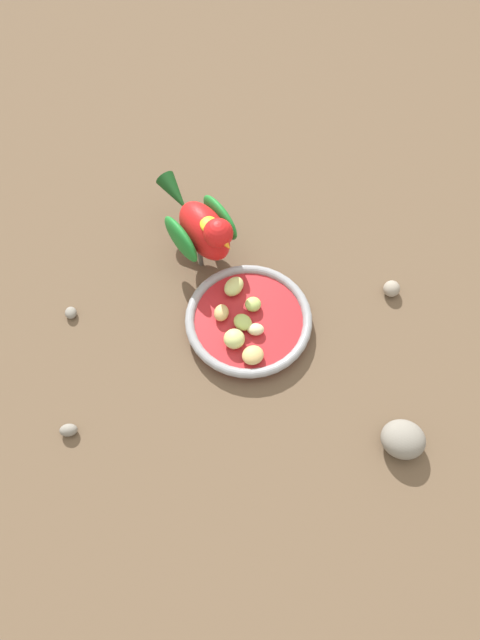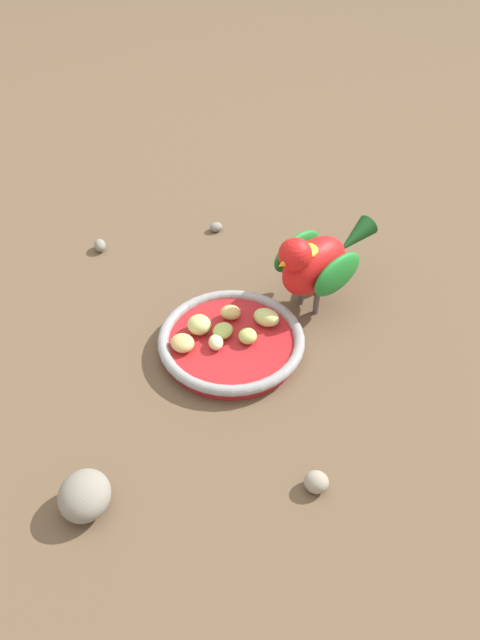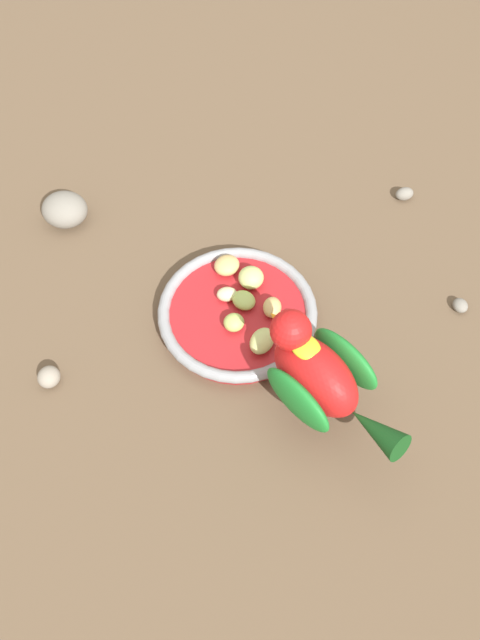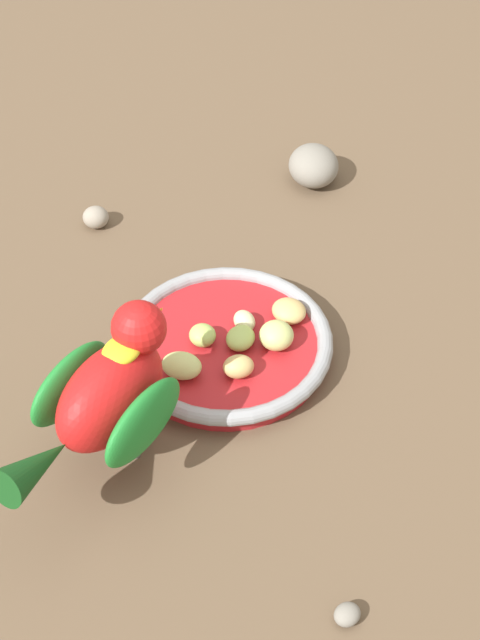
{
  "view_description": "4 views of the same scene",
  "coord_description": "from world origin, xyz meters",
  "px_view_note": "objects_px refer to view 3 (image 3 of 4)",
  "views": [
    {
      "loc": [
        -0.28,
        0.35,
        0.84
      ],
      "look_at": [
        -0.01,
        0.04,
        0.06
      ],
      "focal_mm": 32.39,
      "sensor_mm": 36.0,
      "label": 1
    },
    {
      "loc": [
        -0.54,
        -0.35,
        0.66
      ],
      "look_at": [
        0.0,
        -0.0,
        0.06
      ],
      "focal_mm": 36.63,
      "sensor_mm": 36.0,
      "label": 2
    },
    {
      "loc": [
        0.28,
        -0.39,
        0.77
      ],
      "look_at": [
        0.02,
        -0.02,
        0.06
      ],
      "focal_mm": 39.0,
      "sensor_mm": 36.0,
      "label": 3
    },
    {
      "loc": [
        0.58,
        0.23,
        0.68
      ],
      "look_at": [
        0.01,
        0.03,
        0.07
      ],
      "focal_mm": 52.71,
      "sensor_mm": 36.0,
      "label": 4
    }
  ],
  "objects_px": {
    "parrot": "(318,375)",
    "pebble_0": "(460,305)",
    "feeding_bowl": "(235,313)",
    "pebble_1": "(404,194)",
    "apple_piece_5": "(234,322)",
    "rock_large": "(65,210)",
    "apple_piece_1": "(227,294)",
    "apple_piece_2": "(227,265)",
    "apple_piece_4": "(272,307)",
    "apple_piece_3": "(262,341)",
    "apple_piece_0": "(246,301)",
    "apple_piece_6": "(251,278)",
    "pebble_2": "(49,377)"
  },
  "relations": [
    {
      "from": "parrot",
      "to": "apple_piece_5",
      "type": "bearing_deg",
      "value": 1.29
    },
    {
      "from": "apple_piece_5",
      "to": "apple_piece_6",
      "type": "bearing_deg",
      "value": 106.88
    },
    {
      "from": "apple_piece_2",
      "to": "rock_large",
      "type": "height_order",
      "value": "rock_large"
    },
    {
      "from": "apple_piece_4",
      "to": "pebble_2",
      "type": "height_order",
      "value": "apple_piece_4"
    },
    {
      "from": "apple_piece_1",
      "to": "rock_large",
      "type": "height_order",
      "value": "rock_large"
    },
    {
      "from": "apple_piece_4",
      "to": "parrot",
      "type": "xyz_separation_m",
      "value": [
        0.11,
        -0.08,
        0.05
      ]
    },
    {
      "from": "apple_piece_3",
      "to": "pebble_2",
      "type": "relative_size",
      "value": 1.3
    },
    {
      "from": "pebble_1",
      "to": "apple_piece_1",
      "type": "bearing_deg",
      "value": -108.35
    },
    {
      "from": "apple_piece_1",
      "to": "apple_piece_2",
      "type": "relative_size",
      "value": 0.77
    },
    {
      "from": "apple_piece_4",
      "to": "pebble_2",
      "type": "xyz_separation_m",
      "value": [
        -0.17,
        -0.23,
        -0.02
      ]
    },
    {
      "from": "apple_piece_0",
      "to": "apple_piece_6",
      "type": "height_order",
      "value": "apple_piece_6"
    },
    {
      "from": "pebble_2",
      "to": "apple_piece_5",
      "type": "bearing_deg",
      "value": 51.8
    },
    {
      "from": "apple_piece_0",
      "to": "apple_piece_6",
      "type": "xyz_separation_m",
      "value": [
        -0.01,
        0.03,
        0.0
      ]
    },
    {
      "from": "apple_piece_0",
      "to": "apple_piece_6",
      "type": "bearing_deg",
      "value": 113.92
    },
    {
      "from": "apple_piece_3",
      "to": "pebble_1",
      "type": "distance_m",
      "value": 0.34
    },
    {
      "from": "apple_piece_3",
      "to": "apple_piece_2",
      "type": "bearing_deg",
      "value": 145.77
    },
    {
      "from": "apple_piece_1",
      "to": "apple_piece_4",
      "type": "distance_m",
      "value": 0.06
    },
    {
      "from": "apple_piece_3",
      "to": "rock_large",
      "type": "relative_size",
      "value": 0.59
    },
    {
      "from": "feeding_bowl",
      "to": "pebble_1",
      "type": "distance_m",
      "value": 0.32
    },
    {
      "from": "rock_large",
      "to": "pebble_0",
      "type": "height_order",
      "value": "rock_large"
    },
    {
      "from": "feeding_bowl",
      "to": "apple_piece_6",
      "type": "distance_m",
      "value": 0.05
    },
    {
      "from": "parrot",
      "to": "apple_piece_6",
      "type": "bearing_deg",
      "value": -18.15
    },
    {
      "from": "apple_piece_2",
      "to": "apple_piece_6",
      "type": "distance_m",
      "value": 0.04
    },
    {
      "from": "apple_piece_1",
      "to": "rock_large",
      "type": "distance_m",
      "value": 0.28
    },
    {
      "from": "apple_piece_5",
      "to": "rock_large",
      "type": "xyz_separation_m",
      "value": [
        -0.31,
        0.02,
        -0.01
      ]
    },
    {
      "from": "apple_piece_1",
      "to": "pebble_2",
      "type": "distance_m",
      "value": 0.25
    },
    {
      "from": "apple_piece_1",
      "to": "pebble_2",
      "type": "xyz_separation_m",
      "value": [
        -0.11,
        -0.22,
        -0.02
      ]
    },
    {
      "from": "apple_piece_2",
      "to": "pebble_2",
      "type": "bearing_deg",
      "value": -108.86
    },
    {
      "from": "apple_piece_3",
      "to": "apple_piece_4",
      "type": "distance_m",
      "value": 0.05
    },
    {
      "from": "apple_piece_2",
      "to": "apple_piece_4",
      "type": "distance_m",
      "value": 0.09
    },
    {
      "from": "apple_piece_1",
      "to": "apple_piece_6",
      "type": "bearing_deg",
      "value": 71.28
    },
    {
      "from": "parrot",
      "to": "rock_large",
      "type": "bearing_deg",
      "value": 7.22
    },
    {
      "from": "apple_piece_1",
      "to": "apple_piece_6",
      "type": "xyz_separation_m",
      "value": [
        0.01,
        0.04,
        0.0
      ]
    },
    {
      "from": "apple_piece_3",
      "to": "apple_piece_6",
      "type": "bearing_deg",
      "value": 132.68
    },
    {
      "from": "apple_piece_1",
      "to": "pebble_2",
      "type": "relative_size",
      "value": 0.91
    },
    {
      "from": "apple_piece_2",
      "to": "apple_piece_4",
      "type": "height_order",
      "value": "apple_piece_4"
    },
    {
      "from": "apple_piece_3",
      "to": "parrot",
      "type": "height_order",
      "value": "parrot"
    },
    {
      "from": "feeding_bowl",
      "to": "apple_piece_3",
      "type": "xyz_separation_m",
      "value": [
        0.06,
        -0.02,
        0.02
      ]
    },
    {
      "from": "apple_piece_0",
      "to": "apple_piece_6",
      "type": "distance_m",
      "value": 0.04
    },
    {
      "from": "feeding_bowl",
      "to": "parrot",
      "type": "xyz_separation_m",
      "value": [
        0.15,
        -0.05,
        0.07
      ]
    },
    {
      "from": "apple_piece_5",
      "to": "apple_piece_3",
      "type": "bearing_deg",
      "value": -4.09
    },
    {
      "from": "apple_piece_0",
      "to": "pebble_2",
      "type": "distance_m",
      "value": 0.26
    },
    {
      "from": "apple_piece_0",
      "to": "pebble_1",
      "type": "relative_size",
      "value": 1.19
    },
    {
      "from": "apple_piece_1",
      "to": "apple_piece_6",
      "type": "relative_size",
      "value": 0.8
    },
    {
      "from": "apple_piece_1",
      "to": "apple_piece_2",
      "type": "distance_m",
      "value": 0.05
    },
    {
      "from": "apple_piece_2",
      "to": "apple_piece_1",
      "type": "bearing_deg",
      "value": -54.19
    },
    {
      "from": "apple_piece_3",
      "to": "apple_piece_4",
      "type": "xyz_separation_m",
      "value": [
        -0.02,
        0.05,
        -0.0
      ]
    },
    {
      "from": "parrot",
      "to": "pebble_0",
      "type": "distance_m",
      "value": 0.26
    },
    {
      "from": "feeding_bowl",
      "to": "rock_large",
      "type": "relative_size",
      "value": 3.18
    },
    {
      "from": "parrot",
      "to": "pebble_2",
      "type": "distance_m",
      "value": 0.33
    }
  ]
}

